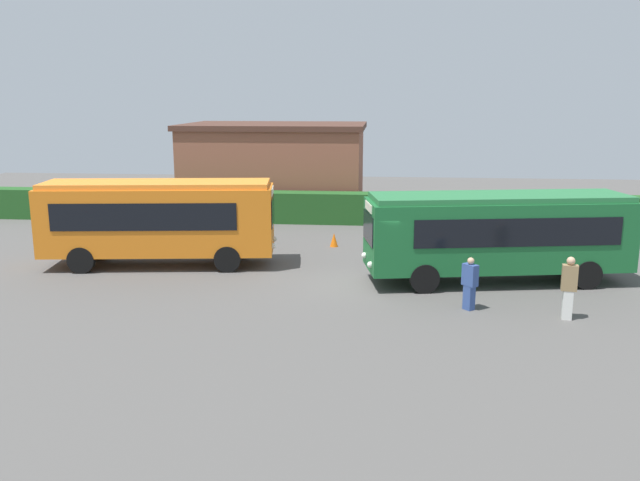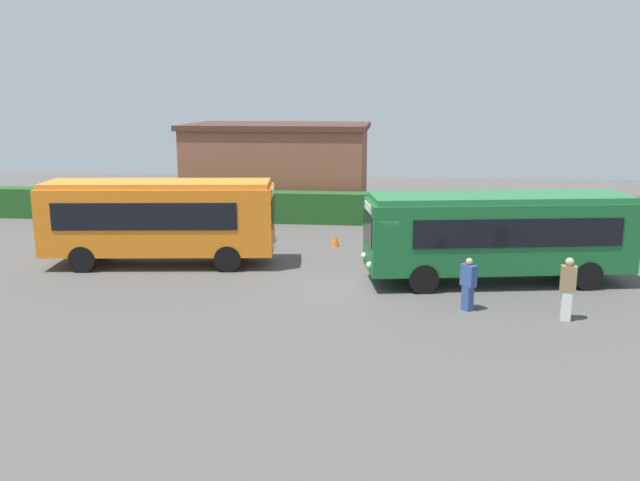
# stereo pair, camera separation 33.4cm
# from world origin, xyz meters

# --- Properties ---
(ground_plane) EXTENTS (64.00, 64.00, 0.00)m
(ground_plane) POSITION_xyz_m (0.00, 0.00, 0.00)
(ground_plane) COLOR #514F4C
(bus_orange) EXTENTS (9.08, 3.36, 3.30)m
(bus_orange) POSITION_xyz_m (-7.93, 1.88, 1.89)
(bus_orange) COLOR orange
(bus_orange) RESTS_ON ground_plane
(bus_green) EXTENTS (9.47, 4.03, 3.15)m
(bus_green) POSITION_xyz_m (4.70, 0.75, 1.82)
(bus_green) COLOR #19602D
(bus_green) RESTS_ON ground_plane
(person_left) EXTENTS (0.50, 0.43, 1.71)m
(person_left) POSITION_xyz_m (-10.45, 5.11, 0.90)
(person_left) COLOR #4C6B47
(person_left) RESTS_ON ground_plane
(person_center) EXTENTS (0.42, 0.31, 1.79)m
(person_center) POSITION_xyz_m (3.05, 3.28, 0.95)
(person_center) COLOR black
(person_center) RESTS_ON ground_plane
(person_right) EXTENTS (0.51, 0.54, 1.66)m
(person_right) POSITION_xyz_m (3.39, -2.53, 0.87)
(person_right) COLOR #334C8C
(person_right) RESTS_ON ground_plane
(person_far) EXTENTS (0.48, 0.33, 1.91)m
(person_far) POSITION_xyz_m (6.17, -3.18, 1.02)
(person_far) COLOR silver
(person_far) RESTS_ON ground_plane
(hedge_row) EXTENTS (44.00, 1.21, 1.60)m
(hedge_row) POSITION_xyz_m (0.00, 11.36, 0.80)
(hedge_row) COLOR #20511F
(hedge_row) RESTS_ON ground_plane
(depot_building) EXTENTS (10.39, 7.34, 4.95)m
(depot_building) POSITION_xyz_m (-5.61, 15.86, 2.49)
(depot_building) COLOR brown
(depot_building) RESTS_ON ground_plane
(traffic_cone) EXTENTS (0.36, 0.36, 0.60)m
(traffic_cone) POSITION_xyz_m (-1.43, 5.84, 0.30)
(traffic_cone) COLOR orange
(traffic_cone) RESTS_ON ground_plane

